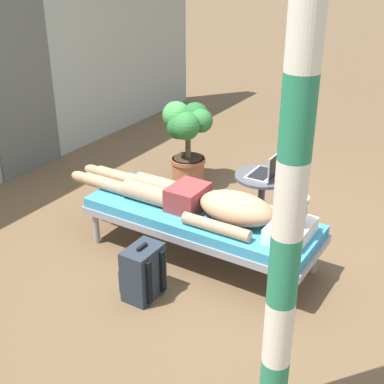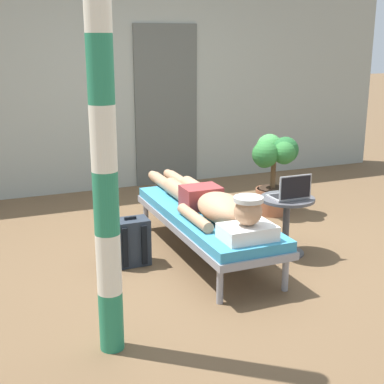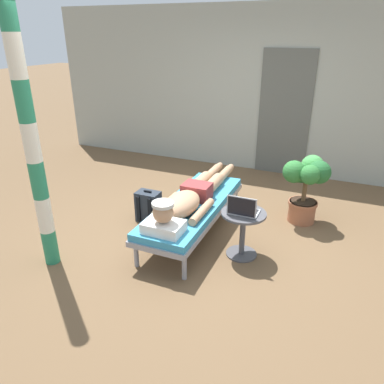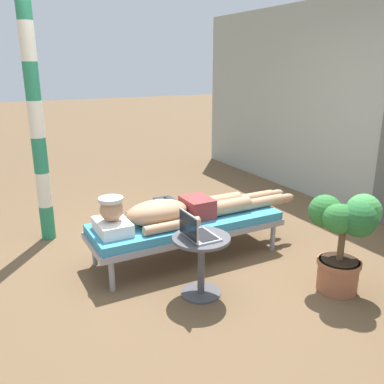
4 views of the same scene
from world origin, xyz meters
The scene contains 10 objects.
ground_plane centered at (0.00, 0.00, 0.00)m, with size 40.00×40.00×0.00m, color brown.
house_wall_back centered at (-0.15, 2.62, 1.35)m, with size 7.60×0.20×2.70m, color #999E93.
house_door_panel centered at (0.41, 2.51, 1.02)m, with size 0.84×0.03×2.04m, color #545651.
lounge_chair centered at (-0.15, -0.02, 0.35)m, with size 0.65×1.93×0.42m.
person_reclining centered at (-0.15, -0.10, 0.52)m, with size 0.53×2.17×0.33m.
side_table centered at (0.53, -0.24, 0.36)m, with size 0.48×0.48×0.52m.
laptop centered at (0.53, -0.29, 0.58)m, with size 0.31×0.24×0.23m.
backpack centered at (-0.81, 0.07, 0.20)m, with size 0.30×0.26×0.42m.
potted_plant centered at (1.03, 0.85, 0.54)m, with size 0.57×0.56×0.85m.
porch_post centered at (-1.30, -1.17, 1.33)m, with size 0.15×0.15×2.65m.
Camera 3 is at (1.38, -3.61, 2.28)m, focal length 34.14 mm.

